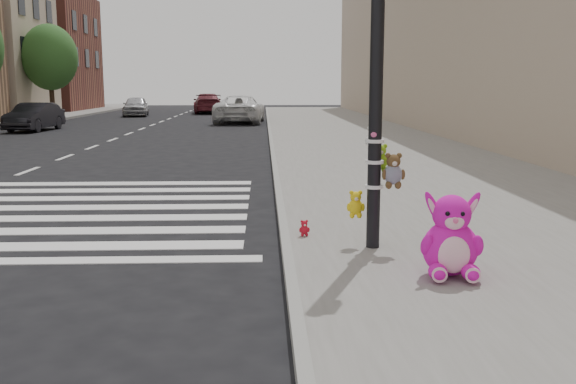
{
  "coord_description": "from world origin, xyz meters",
  "views": [
    {
      "loc": [
        1.27,
        -5.78,
        2.11
      ],
      "look_at": [
        1.58,
        2.27,
        0.75
      ],
      "focal_mm": 40.0,
      "sensor_mm": 36.0,
      "label": 1
    }
  ],
  "objects_px": {
    "pink_bunny": "(451,241)",
    "red_teddy": "(304,228)",
    "car_dark_far": "(34,117)",
    "car_white_near": "(240,109)",
    "signal_pole": "(378,108)"
  },
  "relations": [
    {
      "from": "pink_bunny",
      "to": "red_teddy",
      "type": "distance_m",
      "value": 2.32
    },
    {
      "from": "signal_pole",
      "to": "car_dark_far",
      "type": "distance_m",
      "value": 25.07
    },
    {
      "from": "signal_pole",
      "to": "car_dark_far",
      "type": "height_order",
      "value": "signal_pole"
    },
    {
      "from": "car_white_near",
      "to": "pink_bunny",
      "type": "bearing_deg",
      "value": 99.55
    },
    {
      "from": "signal_pole",
      "to": "pink_bunny",
      "type": "relative_size",
      "value": 4.41
    },
    {
      "from": "red_teddy",
      "to": "car_white_near",
      "type": "height_order",
      "value": "car_white_near"
    },
    {
      "from": "red_teddy",
      "to": "car_dark_far",
      "type": "bearing_deg",
      "value": 106.96
    },
    {
      "from": "car_dark_far",
      "to": "car_white_near",
      "type": "height_order",
      "value": "car_white_near"
    },
    {
      "from": "signal_pole",
      "to": "car_white_near",
      "type": "xyz_separation_m",
      "value": [
        -2.62,
        27.83,
        -1.08
      ]
    },
    {
      "from": "car_dark_far",
      "to": "car_white_near",
      "type": "relative_size",
      "value": 0.72
    },
    {
      "from": "car_white_near",
      "to": "red_teddy",
      "type": "bearing_deg",
      "value": 97.05
    },
    {
      "from": "car_dark_far",
      "to": "red_teddy",
      "type": "bearing_deg",
      "value": -58.04
    },
    {
      "from": "red_teddy",
      "to": "car_dark_far",
      "type": "distance_m",
      "value": 24.13
    },
    {
      "from": "pink_bunny",
      "to": "car_white_near",
      "type": "height_order",
      "value": "car_white_near"
    },
    {
      "from": "red_teddy",
      "to": "signal_pole",
      "type": "bearing_deg",
      "value": -45.75
    }
  ]
}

